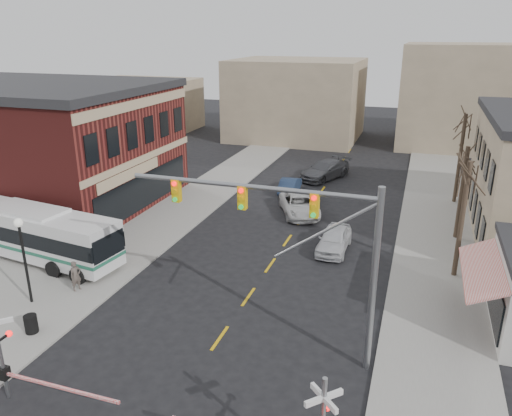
{
  "coord_description": "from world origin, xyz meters",
  "views": [
    {
      "loc": [
        7.85,
        -16.16,
        13.44
      ],
      "look_at": [
        -1.0,
        10.27,
        3.5
      ],
      "focal_mm": 35.0,
      "sensor_mm": 36.0,
      "label": 1
    }
  ],
  "objects_px": {
    "traffic_signal_mast": "(304,233)",
    "car_a": "(334,239)",
    "car_d": "(325,170)",
    "pedestrian_far": "(88,238)",
    "street_lamp": "(22,244)",
    "rr_crossing_west": "(9,356)",
    "trash_bin": "(31,324)",
    "pedestrian_near": "(76,276)",
    "transit_bus": "(31,232)",
    "car_c": "(299,205)",
    "car_b": "(290,185)"
  },
  "relations": [
    {
      "from": "trash_bin",
      "to": "car_a",
      "type": "height_order",
      "value": "car_a"
    },
    {
      "from": "trash_bin",
      "to": "traffic_signal_mast",
      "type": "bearing_deg",
      "value": 11.45
    },
    {
      "from": "rr_crossing_west",
      "to": "car_b",
      "type": "bearing_deg",
      "value": 83.46
    },
    {
      "from": "traffic_signal_mast",
      "to": "rr_crossing_west",
      "type": "relative_size",
      "value": 1.89
    },
    {
      "from": "car_b",
      "to": "car_c",
      "type": "xyz_separation_m",
      "value": [
        2.12,
        -5.2,
        0.08
      ]
    },
    {
      "from": "rr_crossing_west",
      "to": "trash_bin",
      "type": "height_order",
      "value": "rr_crossing_west"
    },
    {
      "from": "transit_bus",
      "to": "pedestrian_near",
      "type": "bearing_deg",
      "value": -27.37
    },
    {
      "from": "transit_bus",
      "to": "street_lamp",
      "type": "xyz_separation_m",
      "value": [
        3.73,
        -4.49,
        1.61
      ]
    },
    {
      "from": "transit_bus",
      "to": "trash_bin",
      "type": "relative_size",
      "value": 14.36
    },
    {
      "from": "street_lamp",
      "to": "car_a",
      "type": "height_order",
      "value": "street_lamp"
    },
    {
      "from": "rr_crossing_west",
      "to": "car_a",
      "type": "xyz_separation_m",
      "value": [
        9.13,
        17.67,
        -1.2
      ]
    },
    {
      "from": "car_d",
      "to": "pedestrian_far",
      "type": "bearing_deg",
      "value": -92.06
    },
    {
      "from": "traffic_signal_mast",
      "to": "street_lamp",
      "type": "bearing_deg",
      "value": -179.05
    },
    {
      "from": "pedestrian_far",
      "to": "transit_bus",
      "type": "bearing_deg",
      "value": -177.39
    },
    {
      "from": "traffic_signal_mast",
      "to": "car_a",
      "type": "distance_m",
      "value": 12.5
    },
    {
      "from": "street_lamp",
      "to": "pedestrian_far",
      "type": "distance_m",
      "value": 6.72
    },
    {
      "from": "car_a",
      "to": "car_c",
      "type": "bearing_deg",
      "value": 123.27
    },
    {
      "from": "street_lamp",
      "to": "car_b",
      "type": "height_order",
      "value": "street_lamp"
    },
    {
      "from": "rr_crossing_west",
      "to": "car_d",
      "type": "bearing_deg",
      "value": 81.02
    },
    {
      "from": "rr_crossing_west",
      "to": "car_d",
      "type": "relative_size",
      "value": 0.94
    },
    {
      "from": "trash_bin",
      "to": "pedestrian_near",
      "type": "relative_size",
      "value": 0.52
    },
    {
      "from": "rr_crossing_west",
      "to": "trash_bin",
      "type": "distance_m",
      "value": 4.75
    },
    {
      "from": "car_c",
      "to": "car_d",
      "type": "relative_size",
      "value": 0.92
    },
    {
      "from": "trash_bin",
      "to": "pedestrian_far",
      "type": "bearing_deg",
      "value": 109.5
    },
    {
      "from": "car_a",
      "to": "pedestrian_near",
      "type": "xyz_separation_m",
      "value": [
        -12.26,
        -9.87,
        0.2
      ]
    },
    {
      "from": "street_lamp",
      "to": "car_a",
      "type": "distance_m",
      "value": 18.21
    },
    {
      "from": "trash_bin",
      "to": "car_c",
      "type": "height_order",
      "value": "car_c"
    },
    {
      "from": "traffic_signal_mast",
      "to": "pedestrian_near",
      "type": "distance_m",
      "value": 13.78
    },
    {
      "from": "street_lamp",
      "to": "trash_bin",
      "type": "distance_m",
      "value": 4.15
    },
    {
      "from": "rr_crossing_west",
      "to": "pedestrian_near",
      "type": "xyz_separation_m",
      "value": [
        -3.13,
        7.79,
        -1.0
      ]
    },
    {
      "from": "transit_bus",
      "to": "car_b",
      "type": "relative_size",
      "value": 3.08
    },
    {
      "from": "traffic_signal_mast",
      "to": "pedestrian_far",
      "type": "bearing_deg",
      "value": 158.58
    },
    {
      "from": "rr_crossing_west",
      "to": "car_a",
      "type": "relative_size",
      "value": 1.24
    },
    {
      "from": "transit_bus",
      "to": "street_lamp",
      "type": "distance_m",
      "value": 6.05
    },
    {
      "from": "transit_bus",
      "to": "traffic_signal_mast",
      "type": "distance_m",
      "value": 18.93
    },
    {
      "from": "street_lamp",
      "to": "car_c",
      "type": "bearing_deg",
      "value": 60.27
    },
    {
      "from": "car_d",
      "to": "pedestrian_far",
      "type": "height_order",
      "value": "pedestrian_far"
    },
    {
      "from": "rr_crossing_west",
      "to": "car_b",
      "type": "height_order",
      "value": "rr_crossing_west"
    },
    {
      "from": "car_b",
      "to": "car_c",
      "type": "distance_m",
      "value": 5.61
    },
    {
      "from": "traffic_signal_mast",
      "to": "car_b",
      "type": "distance_m",
      "value": 23.91
    },
    {
      "from": "traffic_signal_mast",
      "to": "car_d",
      "type": "relative_size",
      "value": 1.78
    },
    {
      "from": "car_b",
      "to": "car_d",
      "type": "bearing_deg",
      "value": -115.26
    },
    {
      "from": "rr_crossing_west",
      "to": "car_c",
      "type": "xyz_separation_m",
      "value": [
        5.4,
        23.49,
        -1.21
      ]
    },
    {
      "from": "traffic_signal_mast",
      "to": "street_lamp",
      "type": "height_order",
      "value": "traffic_signal_mast"
    },
    {
      "from": "rr_crossing_west",
      "to": "traffic_signal_mast",
      "type": "bearing_deg",
      "value": 32.71
    },
    {
      "from": "traffic_signal_mast",
      "to": "street_lamp",
      "type": "xyz_separation_m",
      "value": [
        -14.29,
        -0.24,
        -2.37
      ]
    },
    {
      "from": "transit_bus",
      "to": "car_a",
      "type": "xyz_separation_m",
      "value": [
        17.45,
        7.19,
        -1.03
      ]
    },
    {
      "from": "traffic_signal_mast",
      "to": "car_d",
      "type": "xyz_separation_m",
      "value": [
        -4.34,
        27.66,
        -4.91
      ]
    },
    {
      "from": "transit_bus",
      "to": "car_b",
      "type": "distance_m",
      "value": 21.62
    },
    {
      "from": "traffic_signal_mast",
      "to": "pedestrian_far",
      "type": "relative_size",
      "value": 5.52
    }
  ]
}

